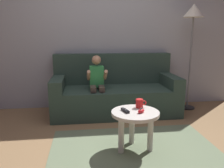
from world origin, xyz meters
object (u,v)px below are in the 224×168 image
at_px(couch, 115,93).
at_px(game_remote_black_near_edge, 125,110).
at_px(coffee_mug, 140,103).
at_px(coffee_table, 135,119).
at_px(person_seated_on_couch, 97,82).
at_px(floor_lamp, 193,19).
at_px(nunchuk_red, 141,111).

height_order(couch, game_remote_black_near_edge, couch).
bearing_deg(coffee_mug, game_remote_black_near_edge, -148.25).
xyz_separation_m(game_remote_black_near_edge, coffee_mug, (0.18, 0.11, 0.04)).
bearing_deg(coffee_table, game_remote_black_near_edge, 177.56).
height_order(couch, coffee_mug, couch).
bearing_deg(person_seated_on_couch, game_remote_black_near_edge, -78.14).
bearing_deg(floor_lamp, coffee_mug, -133.67).
relative_size(coffee_table, game_remote_black_near_edge, 3.44).
bearing_deg(couch, person_seated_on_couch, -147.99).
height_order(coffee_table, game_remote_black_near_edge, game_remote_black_near_edge).
xyz_separation_m(coffee_table, nunchuk_red, (0.05, -0.05, 0.11)).
distance_m(coffee_table, game_remote_black_near_edge, 0.15).
bearing_deg(coffee_table, floor_lamp, 47.17).
relative_size(coffee_table, coffee_mug, 4.22).
xyz_separation_m(person_seated_on_couch, floor_lamp, (1.52, 0.21, 0.92)).
bearing_deg(coffee_mug, nunchuk_red, -98.68).
bearing_deg(person_seated_on_couch, coffee_mug, -67.01).
bearing_deg(game_remote_black_near_edge, floor_lamp, 44.65).
xyz_separation_m(nunchuk_red, floor_lamp, (1.14, 1.34, 0.99)).
bearing_deg(person_seated_on_couch, nunchuk_red, -71.39).
bearing_deg(coffee_table, coffee_mug, 57.09).
bearing_deg(person_seated_on_couch, couch, 32.01).
distance_m(couch, game_remote_black_near_edge, 1.25).
xyz_separation_m(nunchuk_red, coffee_mug, (0.03, 0.17, 0.03)).
bearing_deg(game_remote_black_near_edge, coffee_table, -2.44).
distance_m(couch, coffee_table, 1.25).
bearing_deg(person_seated_on_couch, coffee_table, -72.90).
distance_m(couch, coffee_mug, 1.15).
relative_size(nunchuk_red, coffee_mug, 0.84).
xyz_separation_m(person_seated_on_couch, coffee_table, (0.33, -1.07, -0.18)).
distance_m(person_seated_on_couch, floor_lamp, 1.79).
bearing_deg(couch, nunchuk_red, -86.10).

